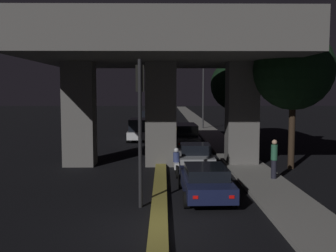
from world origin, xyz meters
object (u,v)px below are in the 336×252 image
object	(u,v)px
car_grey_third	(186,136)
car_white_lead_oncoming	(139,129)
car_dark_green_third_oncoming	(148,115)
motorcycle_white_filtering_near	(176,164)
car_dark_blue_lead	(205,180)
traffic_light_left_of_median	(140,107)
car_silver_second	(195,156)
pedestrian_on_sidewalk	(274,159)
car_dark_red_second_oncoming	(147,119)
motorcycle_black_filtering_mid	(170,148)
street_lamp	(200,84)

from	to	relation	value
car_grey_third	car_white_lead_oncoming	bearing A→B (deg)	34.25
car_dark_green_third_oncoming	motorcycle_white_filtering_near	bearing A→B (deg)	3.94
car_dark_blue_lead	car_white_lead_oncoming	world-z (taller)	car_white_lead_oncoming
traffic_light_left_of_median	car_silver_second	xyz separation A→B (m)	(2.54, 6.82, -2.93)
car_silver_second	pedestrian_on_sidewalk	distance (m)	4.51
car_grey_third	pedestrian_on_sidewalk	world-z (taller)	pedestrian_on_sidewalk
car_dark_blue_lead	pedestrian_on_sidewalk	world-z (taller)	pedestrian_on_sidewalk
car_dark_red_second_oncoming	car_dark_green_third_oncoming	bearing A→B (deg)	-178.76
motorcycle_black_filtering_mid	pedestrian_on_sidewalk	world-z (taller)	pedestrian_on_sidewalk
traffic_light_left_of_median	motorcycle_black_filtering_mid	size ratio (longest dim) A/B	2.97
car_silver_second	motorcycle_white_filtering_near	size ratio (longest dim) A/B	2.19
car_grey_third	motorcycle_black_filtering_mid	world-z (taller)	car_grey_third
traffic_light_left_of_median	motorcycle_black_filtering_mid	bearing A→B (deg)	83.21
car_dark_red_second_oncoming	car_silver_second	bearing A→B (deg)	8.71
car_white_lead_oncoming	car_dark_red_second_oncoming	size ratio (longest dim) A/B	1.02
car_white_lead_oncoming	motorcycle_white_filtering_near	world-z (taller)	car_white_lead_oncoming
street_lamp	motorcycle_white_filtering_near	size ratio (longest dim) A/B	4.63
traffic_light_left_of_median	motorcycle_white_filtering_near	distance (m)	6.22
street_lamp	car_white_lead_oncoming	distance (m)	12.10
traffic_light_left_of_median	car_dark_green_third_oncoming	distance (m)	42.54
motorcycle_black_filtering_mid	pedestrian_on_sidewalk	xyz separation A→B (m)	(4.72, -6.76, 0.48)
car_grey_third	car_dark_green_third_oncoming	bearing A→B (deg)	6.29
car_dark_blue_lead	motorcycle_black_filtering_mid	bearing A→B (deg)	5.85
car_grey_third	car_dark_blue_lead	bearing A→B (deg)	178.94
motorcycle_black_filtering_mid	pedestrian_on_sidewalk	size ratio (longest dim) A/B	0.98
street_lamp	car_dark_green_third_oncoming	xyz separation A→B (m)	(-6.13, 13.56, -4.24)
car_dark_blue_lead	motorcycle_black_filtering_mid	size ratio (longest dim) A/B	2.52
car_dark_blue_lead	car_dark_green_third_oncoming	bearing A→B (deg)	3.85
motorcycle_black_filtering_mid	street_lamp	bearing A→B (deg)	-11.07
car_white_lead_oncoming	car_dark_green_third_oncoming	size ratio (longest dim) A/B	1.04
car_dark_blue_lead	car_grey_third	xyz separation A→B (m)	(-0.05, 12.78, 0.29)
car_silver_second	car_dark_green_third_oncoming	world-z (taller)	car_silver_second
car_grey_third	car_dark_red_second_oncoming	bearing A→B (deg)	10.52
motorcycle_black_filtering_mid	motorcycle_white_filtering_near	bearing A→B (deg)	-177.99
traffic_light_left_of_median	street_lamp	distance (m)	29.29
car_dark_blue_lead	car_dark_red_second_oncoming	distance (m)	30.01
car_dark_green_third_oncoming	pedestrian_on_sidewalk	size ratio (longest dim) A/B	2.29
car_white_lead_oncoming	car_dark_green_third_oncoming	bearing A→B (deg)	-179.36
traffic_light_left_of_median	car_dark_red_second_oncoming	world-z (taller)	traffic_light_left_of_median
motorcycle_black_filtering_mid	pedestrian_on_sidewalk	distance (m)	8.26
car_silver_second	car_dark_green_third_oncoming	distance (m)	35.82
car_dark_blue_lead	motorcycle_black_filtering_mid	xyz separation A→B (m)	(-1.22, 9.49, -0.08)
car_dark_red_second_oncoming	street_lamp	bearing A→B (deg)	70.19
car_dark_blue_lead	motorcycle_white_filtering_near	distance (m)	4.14
motorcycle_black_filtering_mid	car_dark_red_second_oncoming	bearing A→B (deg)	6.60
motorcycle_white_filtering_near	car_silver_second	bearing A→B (deg)	-34.80
car_dark_red_second_oncoming	pedestrian_on_sidewalk	xyz separation A→B (m)	(7.12, -27.06, 0.04)
car_silver_second	car_dark_blue_lead	bearing A→B (deg)	179.51
car_dark_blue_lead	motorcycle_black_filtering_mid	distance (m)	9.57
traffic_light_left_of_median	street_lamp	bearing A→B (deg)	80.59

